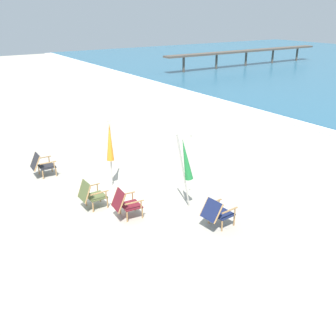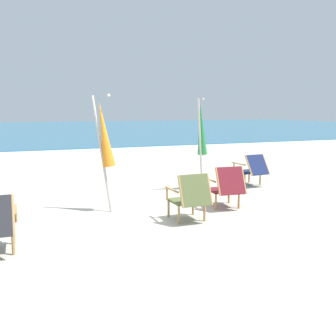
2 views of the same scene
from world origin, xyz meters
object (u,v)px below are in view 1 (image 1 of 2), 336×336
Objects in this scene: beach_chair_far_center at (217,212)px; umbrella_furled_orange at (110,142)px; beach_chair_front_left at (91,194)px; umbrella_furled_green at (186,160)px; beach_chair_back_left at (42,164)px; beach_chair_front_right at (125,203)px.

umbrella_furled_orange is (-3.82, -1.05, 0.96)m from beach_chair_far_center.
beach_chair_front_left is at bearing -45.90° from umbrella_furled_orange.
umbrella_furled_green reaches higher than beach_chair_far_center.
beach_chair_back_left is (-2.96, -0.45, -0.00)m from beach_chair_front_left.
beach_chair_back_left is at bearing -154.61° from beach_chair_far_center.
beach_chair_front_right reaches higher than beach_chair_far_center.
beach_chair_front_left is 1.90m from umbrella_furled_orange.
beach_chair_far_center is 6.25m from beach_chair_back_left.
umbrella_furled_orange is at bearing -164.68° from beach_chair_far_center.
beach_chair_front_right is 2.42m from umbrella_furled_orange.
beach_chair_far_center is 1.67m from umbrella_furled_green.
umbrella_furled_green is (4.28, 2.68, 0.95)m from beach_chair_back_left.
umbrella_furled_green reaches higher than beach_chair_back_left.
umbrella_furled_orange is 2.67m from umbrella_furled_green.
beach_chair_back_left is (-5.65, -2.68, 0.01)m from beach_chair_far_center.
umbrella_furled_green is at bearing 179.82° from beach_chair_far_center.
umbrella_furled_orange reaches higher than beach_chair_front_right.
beach_chair_far_center is 4.08m from umbrella_furled_orange.
beach_chair_front_left is 0.38× the size of umbrella_furled_orange.
umbrella_furled_orange reaches higher than beach_chair_far_center.
beach_chair_front_left is (-2.68, -2.23, 0.01)m from beach_chair_far_center.
umbrella_furled_green is (0.32, 1.69, 0.94)m from beach_chair_front_right.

